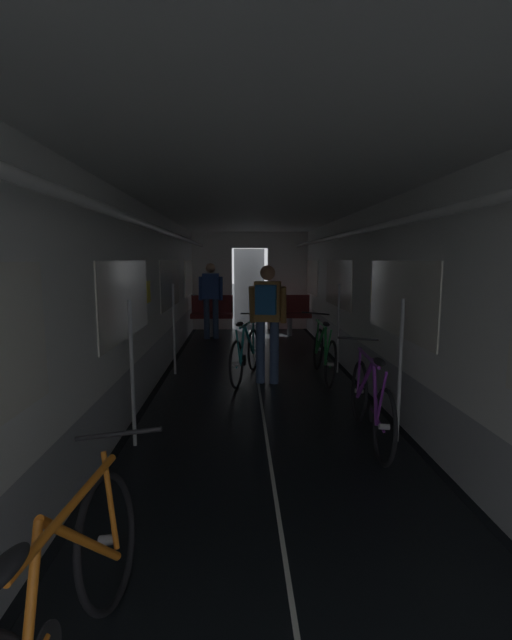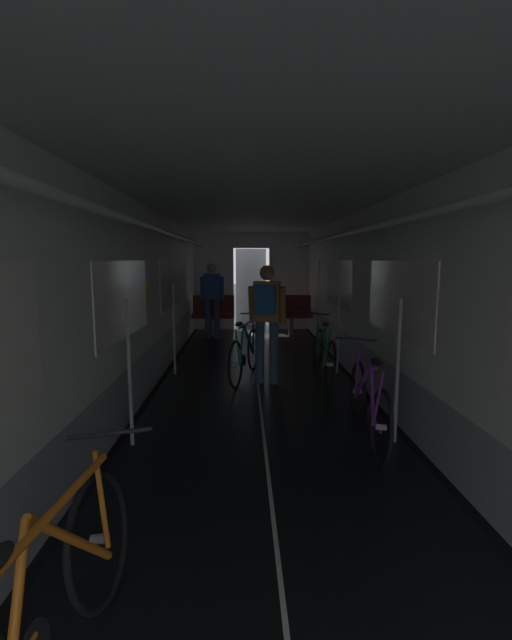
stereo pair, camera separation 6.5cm
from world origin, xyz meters
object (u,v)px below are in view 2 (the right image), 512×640
at_px(person_cyclist_aisle, 267,313).
at_px(person_standing_near_bench, 212,295).
at_px(bicycle_green, 323,353).
at_px(bench_seat_far_right, 291,311).
at_px(bicycle_purple, 368,402).
at_px(bicycle_orange, 45,612).
at_px(bench_seat_far_left, 213,312).
at_px(bicycle_teal_in_aisle, 245,353).

bearing_deg(person_cyclist_aisle, person_standing_near_bench, 106.06).
distance_m(bicycle_green, person_standing_near_bench, 3.86).
bearing_deg(bench_seat_far_right, bicycle_purple, -88.93).
relative_size(bicycle_orange, person_standing_near_bench, 1.01).
bearing_deg(bench_seat_far_right, bench_seat_far_left, 180.00).
bearing_deg(bicycle_teal_in_aisle, bicycle_orange, -99.74).
distance_m(bicycle_orange, bicycle_teal_in_aisle, 4.77).
bearing_deg(bicycle_purple, person_cyclist_aisle, 113.91).
distance_m(bench_seat_far_right, bicycle_teal_in_aisle, 3.83).
xyz_separation_m(bicycle_green, person_cyclist_aisle, (-0.86, -0.25, 0.63)).
relative_size(bicycle_purple, bicycle_teal_in_aisle, 1.03).
bearing_deg(bicycle_orange, bicycle_green, 67.15).
relative_size(bench_seat_far_left, person_cyclist_aisle, 0.58).
bearing_deg(bicycle_teal_in_aisle, bench_seat_far_left, 101.13).
distance_m(bench_seat_far_left, bicycle_teal_in_aisle, 3.75).
xyz_separation_m(bench_seat_far_left, person_cyclist_aisle, (1.03, -3.94, 0.45)).
relative_size(person_cyclist_aisle, person_standing_near_bench, 1.00).
xyz_separation_m(bicycle_green, person_standing_near_bench, (-1.89, 3.32, 0.59)).
bearing_deg(bicycle_teal_in_aisle, bench_seat_far_right, 73.67).
bearing_deg(bicycle_orange, person_standing_near_bench, 89.37).
bearing_deg(bicycle_green, person_standing_near_bench, 119.65).
xyz_separation_m(bicycle_orange, bicycle_teal_in_aisle, (0.81, 4.71, 0.00)).
bearing_deg(bicycle_purple, bicycle_orange, -129.14).
bearing_deg(bicycle_teal_in_aisle, person_cyclist_aisle, -40.87).
distance_m(bicycle_purple, bicycle_teal_in_aisle, 2.55).
bearing_deg(bench_seat_far_left, bicycle_teal_in_aisle, -78.87).
bearing_deg(bicycle_teal_in_aisle, person_standing_near_bench, 102.31).
height_order(bicycle_teal_in_aisle, person_standing_near_bench, person_standing_near_bench).
xyz_separation_m(bicycle_purple, person_standing_near_bench, (-1.91, 5.55, 0.59)).
height_order(bench_seat_far_left, person_cyclist_aisle, person_cyclist_aisle).
relative_size(bicycle_orange, bicycle_teal_in_aisle, 1.03).
xyz_separation_m(person_cyclist_aisle, person_standing_near_bench, (-1.03, 3.56, -0.04)).
height_order(bench_seat_far_right, person_cyclist_aisle, person_cyclist_aisle).
height_order(person_cyclist_aisle, person_standing_near_bench, same).
height_order(bicycle_green, bicycle_teal_in_aisle, bicycle_green).
distance_m(bench_seat_far_left, person_standing_near_bench, 0.55).
height_order(bench_seat_far_right, person_standing_near_bench, person_standing_near_bench).
relative_size(bicycle_green, bicycle_teal_in_aisle, 1.03).
relative_size(bicycle_teal_in_aisle, person_standing_near_bench, 0.98).
xyz_separation_m(bicycle_orange, person_standing_near_bench, (0.09, 8.01, 0.60)).
distance_m(bench_seat_far_right, person_cyclist_aisle, 4.04).
xyz_separation_m(bicycle_purple, bicycle_green, (-0.02, 2.24, -0.00)).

